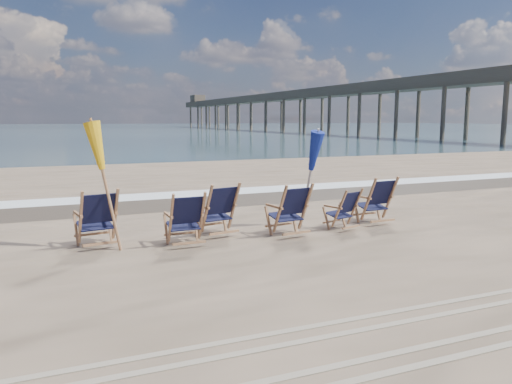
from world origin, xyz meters
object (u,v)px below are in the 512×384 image
beach_chair_3 (306,209)px  beach_chair_5 (390,199)px  beach_chair_0 (116,217)px  fishing_pier (297,106)px  beach_chair_2 (234,208)px  umbrella_blue (309,153)px  umbrella_yellow (106,151)px  beach_chair_1 (202,218)px  beach_chair_4 (355,208)px

beach_chair_3 → beach_chair_5: size_ratio=1.00×
beach_chair_0 → beach_chair_5: size_ratio=1.02×
beach_chair_3 → fishing_pier: 81.22m
beach_chair_5 → beach_chair_2: bearing=-7.6°
fishing_pier → beach_chair_3: bearing=-117.2°
umbrella_blue → beach_chair_2: bearing=-175.8°
fishing_pier → umbrella_blue: bearing=-117.1°
umbrella_blue → umbrella_yellow: bearing=-175.2°
beach_chair_1 → fishing_pier: 82.22m
beach_chair_3 → beach_chair_5: bearing=-179.6°
beach_chair_5 → umbrella_yellow: umbrella_yellow is taller
umbrella_blue → fishing_pier: 80.31m
beach_chair_0 → beach_chair_3: size_ratio=1.01×
beach_chair_1 → beach_chair_4: (3.45, 0.12, -0.07)m
beach_chair_5 → beach_chair_4: bearing=6.6°
umbrella_yellow → umbrella_blue: umbrella_yellow is taller
beach_chair_4 → beach_chair_5: beach_chair_5 is taller
beach_chair_4 → beach_chair_5: size_ratio=0.83×
beach_chair_3 → beach_chair_1: bearing=-7.6°
beach_chair_2 → beach_chair_3: bearing=144.7°
beach_chair_1 → umbrella_yellow: umbrella_yellow is taller
beach_chair_1 → umbrella_blue: 2.94m
beach_chair_5 → beach_chair_1: bearing=0.7°
beach_chair_2 → umbrella_blue: bearing=173.4°
beach_chair_2 → beach_chair_3: size_ratio=1.01×
beach_chair_0 → beach_chair_5: beach_chair_0 is taller
beach_chair_0 → umbrella_yellow: (-0.15, -0.24, 1.23)m
beach_chair_3 → umbrella_yellow: (-3.82, 0.37, 1.24)m
beach_chair_3 → fishing_pier: fishing_pier is taller
beach_chair_3 → fishing_pier: size_ratio=0.01×
beach_chair_4 → beach_chair_0: bearing=-22.0°
beach_chair_4 → umbrella_yellow: size_ratio=0.39×
beach_chair_3 → beach_chair_5: beach_chair_3 is taller
umbrella_yellow → beach_chair_1: bearing=-12.3°
beach_chair_3 → umbrella_blue: 1.38m
fishing_pier → beach_chair_1: bearing=-118.5°
beach_chair_0 → fishing_pier: 82.43m
beach_chair_3 → umbrella_blue: size_ratio=0.51×
beach_chair_5 → fishing_pier: size_ratio=0.01×
beach_chair_4 → fishing_pier: (35.78, 72.02, 4.20)m
beach_chair_2 → beach_chair_5: (3.66, -0.29, -0.01)m
beach_chair_2 → beach_chair_4: (2.60, -0.47, -0.10)m
beach_chair_1 → beach_chair_5: bearing=-177.0°
beach_chair_1 → beach_chair_3: 2.18m
umbrella_yellow → beach_chair_3: bearing=-5.6°
beach_chair_0 → umbrella_yellow: size_ratio=0.48×
beach_chair_4 → umbrella_blue: size_ratio=0.42×
beach_chair_2 → beach_chair_4: 2.65m
umbrella_yellow → fishing_pier: bearing=60.3°
beach_chair_4 → fishing_pier: fishing_pier is taller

